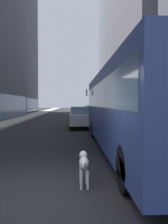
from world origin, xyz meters
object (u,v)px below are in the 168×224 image
Objects in this scene: car_black_suv at (91,111)px; dalmatian_dog at (84,163)px; transit_bus at (132,106)px; car_silver_sedan at (82,117)px; car_grey_wagon at (94,113)px.

car_black_suv is 4.62× the size of dalmatian_dog.
dalmatian_dog is at bearing -118.63° from transit_bus.
transit_bus reaches higher than car_silver_sedan.
car_black_suv reaches higher than dalmatian_dog.
car_grey_wagon is at bearing -90.00° from car_black_suv.
car_silver_sedan is 1.20× the size of car_grey_wagon.
car_grey_wagon is at bearing 90.00° from transit_bus.
car_grey_wagon and car_black_suv have the same top height.
car_grey_wagon is at bearing 84.44° from dalmatian_dog.
car_silver_sedan is 12.71m from dalmatian_dog.
car_black_suv is (1.60, 12.51, -0.00)m from car_silver_sedan.
dalmatian_dog is at bearing -94.54° from car_black_suv.
car_black_suv is at bearing 90.00° from car_grey_wagon.
transit_bus is 21.56m from car_black_suv.
dalmatian_dog is (-0.40, -12.70, -0.31)m from car_silver_sedan.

